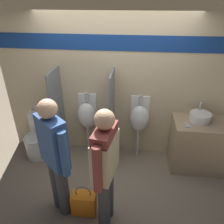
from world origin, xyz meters
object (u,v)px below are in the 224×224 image
cell_phone (188,125)px  toilet (37,140)px  urinal_near_counter (87,115)px  person_in_vest (105,164)px  urinal_far (139,118)px  shopping_bag (84,203)px  sink_basin (200,117)px  person_with_lanyard (55,156)px

cell_phone → toilet: toilet is taller
urinal_near_counter → person_in_vest: bearing=-69.4°
urinal_near_counter → urinal_far: (0.93, 0.00, 0.00)m
shopping_bag → person_in_vest: bearing=-12.5°
sink_basin → shopping_bag: bearing=-144.3°
urinal_far → person_with_lanyard: size_ratio=0.70×
cell_phone → person_with_lanyard: bearing=-150.8°
cell_phone → person_in_vest: person_in_vest is taller
urinal_near_counter → shopping_bag: size_ratio=2.49×
toilet → person_in_vest: person_in_vest is taller
toilet → person_with_lanyard: 1.52m
cell_phone → urinal_near_counter: bearing=169.9°
cell_phone → shopping_bag: cell_phone is taller
person_in_vest → urinal_far: bearing=-5.8°
person_in_vest → cell_phone: bearing=-35.9°
person_in_vest → shopping_bag: (-0.32, 0.07, -0.81)m
urinal_near_counter → person_in_vest: (0.53, -1.41, 0.18)m
urinal_far → person_in_vest: person_in_vest is taller
sink_basin → urinal_far: 0.99m
person_with_lanyard → shopping_bag: person_with_lanyard is taller
urinal_near_counter → person_with_lanyard: (-0.12, -1.30, 0.15)m
person_in_vest → shopping_bag: 0.87m
cell_phone → urinal_near_counter: 1.71m
urinal_near_counter → person_with_lanyard: bearing=-95.1°
toilet → person_with_lanyard: (0.81, -1.11, 0.63)m
person_with_lanyard → person_in_vest: bearing=-147.7°
urinal_far → toilet: size_ratio=1.30×
cell_phone → toilet: (-2.61, 0.11, -0.58)m
person_in_vest → sink_basin: bearing=-36.7°
person_with_lanyard → cell_phone: bearing=-109.2°
urinal_far → person_with_lanyard: (-1.05, -1.30, 0.15)m
person_in_vest → person_with_lanyard: 0.65m
sink_basin → urinal_far: urinal_far is taller
cell_phone → person_with_lanyard: person_with_lanyard is taller
cell_phone → toilet: 2.67m
urinal_far → toilet: bearing=-174.2°
sink_basin → cell_phone: sink_basin is taller
urinal_near_counter → person_with_lanyard: person_with_lanyard is taller
cell_phone → urinal_near_counter: size_ratio=0.12×
cell_phone → person_with_lanyard: (-1.79, -1.00, 0.05)m
urinal_far → toilet: urinal_far is taller
sink_basin → urinal_near_counter: 1.91m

